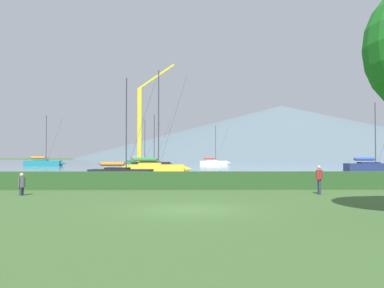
{
  "coord_description": "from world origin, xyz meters",
  "views": [
    {
      "loc": [
        -0.21,
        -17.7,
        2.16
      ],
      "look_at": [
        1.11,
        60.27,
        4.38
      ],
      "focal_mm": 40.75,
      "sensor_mm": 36.0,
      "label": 1
    }
  ],
  "objects_px": {
    "sailboat_slip_0": "(152,164)",
    "sailboat_slip_5": "(372,167)",
    "person_seated_viewer": "(22,183)",
    "dock_crane": "(141,131)",
    "sailboat_slip_8": "(122,173)",
    "person_standing_walker": "(319,177)",
    "sailboat_slip_3": "(143,162)",
    "sailboat_slip_2": "(44,163)",
    "sailboat_slip_4": "(154,168)",
    "sailboat_slip_7": "(214,162)"
  },
  "relations": [
    {
      "from": "sailboat_slip_3",
      "to": "sailboat_slip_7",
      "type": "bearing_deg",
      "value": -4.52
    },
    {
      "from": "sailboat_slip_7",
      "to": "sailboat_slip_8",
      "type": "height_order",
      "value": "sailboat_slip_7"
    },
    {
      "from": "sailboat_slip_7",
      "to": "sailboat_slip_4",
      "type": "bearing_deg",
      "value": -101.37
    },
    {
      "from": "sailboat_slip_8",
      "to": "sailboat_slip_3",
      "type": "bearing_deg",
      "value": 100.59
    },
    {
      "from": "sailboat_slip_2",
      "to": "person_standing_walker",
      "type": "bearing_deg",
      "value": -62.96
    },
    {
      "from": "sailboat_slip_7",
      "to": "dock_crane",
      "type": "height_order",
      "value": "dock_crane"
    },
    {
      "from": "sailboat_slip_2",
      "to": "person_seated_viewer",
      "type": "relative_size",
      "value": 9.0
    },
    {
      "from": "sailboat_slip_7",
      "to": "person_standing_walker",
      "type": "distance_m",
      "value": 83.04
    },
    {
      "from": "sailboat_slip_3",
      "to": "sailboat_slip_5",
      "type": "relative_size",
      "value": 1.13
    },
    {
      "from": "sailboat_slip_0",
      "to": "sailboat_slip_5",
      "type": "bearing_deg",
      "value": -23.91
    },
    {
      "from": "person_standing_walker",
      "to": "sailboat_slip_4",
      "type": "bearing_deg",
      "value": 109.45
    },
    {
      "from": "person_seated_viewer",
      "to": "person_standing_walker",
      "type": "relative_size",
      "value": 0.76
    },
    {
      "from": "sailboat_slip_5",
      "to": "dock_crane",
      "type": "distance_m",
      "value": 41.64
    },
    {
      "from": "sailboat_slip_0",
      "to": "sailboat_slip_8",
      "type": "relative_size",
      "value": 1.04
    },
    {
      "from": "sailboat_slip_7",
      "to": "sailboat_slip_8",
      "type": "xyz_separation_m",
      "value": [
        -13.18,
        -66.14,
        -0.07
      ]
    },
    {
      "from": "person_standing_walker",
      "to": "person_seated_viewer",
      "type": "bearing_deg",
      "value": 179.02
    },
    {
      "from": "sailboat_slip_7",
      "to": "sailboat_slip_8",
      "type": "distance_m",
      "value": 67.44
    },
    {
      "from": "sailboat_slip_8",
      "to": "sailboat_slip_0",
      "type": "bearing_deg",
      "value": 97.15
    },
    {
      "from": "sailboat_slip_3",
      "to": "person_standing_walker",
      "type": "bearing_deg",
      "value": -84.76
    },
    {
      "from": "person_seated_viewer",
      "to": "sailboat_slip_5",
      "type": "bearing_deg",
      "value": 62.21
    },
    {
      "from": "sailboat_slip_0",
      "to": "dock_crane",
      "type": "relative_size",
      "value": 0.5
    },
    {
      "from": "sailboat_slip_4",
      "to": "person_standing_walker",
      "type": "height_order",
      "value": "sailboat_slip_4"
    },
    {
      "from": "sailboat_slip_0",
      "to": "sailboat_slip_5",
      "type": "distance_m",
      "value": 38.83
    },
    {
      "from": "sailboat_slip_0",
      "to": "person_seated_viewer",
      "type": "xyz_separation_m",
      "value": [
        -2.79,
        -57.97,
        0.01
      ]
    },
    {
      "from": "sailboat_slip_2",
      "to": "dock_crane",
      "type": "xyz_separation_m",
      "value": [
        22.76,
        -13.26,
        6.2
      ]
    },
    {
      "from": "sailboat_slip_3",
      "to": "person_seated_viewer",
      "type": "distance_m",
      "value": 82.59
    },
    {
      "from": "sailboat_slip_8",
      "to": "person_standing_walker",
      "type": "relative_size",
      "value": 5.85
    },
    {
      "from": "sailboat_slip_7",
      "to": "person_standing_walker",
      "type": "height_order",
      "value": "sailboat_slip_7"
    },
    {
      "from": "sailboat_slip_0",
      "to": "sailboat_slip_4",
      "type": "bearing_deg",
      "value": -77.69
    },
    {
      "from": "sailboat_slip_3",
      "to": "person_seated_viewer",
      "type": "bearing_deg",
      "value": -96.17
    },
    {
      "from": "sailboat_slip_4",
      "to": "sailboat_slip_8",
      "type": "relative_size",
      "value": 1.32
    },
    {
      "from": "sailboat_slip_5",
      "to": "dock_crane",
      "type": "bearing_deg",
      "value": 148.45
    },
    {
      "from": "sailboat_slip_3",
      "to": "sailboat_slip_8",
      "type": "distance_m",
      "value": 65.51
    },
    {
      "from": "sailboat_slip_8",
      "to": "person_standing_walker",
      "type": "xyz_separation_m",
      "value": [
        13.6,
        -16.9,
        0.39
      ]
    },
    {
      "from": "sailboat_slip_4",
      "to": "dock_crane",
      "type": "relative_size",
      "value": 0.64
    },
    {
      "from": "sailboat_slip_3",
      "to": "person_seated_viewer",
      "type": "height_order",
      "value": "sailboat_slip_3"
    },
    {
      "from": "sailboat_slip_3",
      "to": "sailboat_slip_0",
      "type": "bearing_deg",
      "value": -87.64
    },
    {
      "from": "sailboat_slip_3",
      "to": "sailboat_slip_8",
      "type": "relative_size",
      "value": 1.17
    },
    {
      "from": "sailboat_slip_0",
      "to": "sailboat_slip_7",
      "type": "distance_m",
      "value": 28.73
    },
    {
      "from": "person_seated_viewer",
      "to": "sailboat_slip_3",
      "type": "bearing_deg",
      "value": 106.68
    },
    {
      "from": "sailboat_slip_8",
      "to": "person_standing_walker",
      "type": "distance_m",
      "value": 21.69
    },
    {
      "from": "sailboat_slip_5",
      "to": "person_standing_walker",
      "type": "distance_m",
      "value": 42.2
    },
    {
      "from": "sailboat_slip_7",
      "to": "sailboat_slip_8",
      "type": "bearing_deg",
      "value": -101.24
    },
    {
      "from": "person_seated_viewer",
      "to": "dock_crane",
      "type": "xyz_separation_m",
      "value": [
        0.66,
        58.97,
        6.27
      ]
    },
    {
      "from": "sailboat_slip_0",
      "to": "person_standing_walker",
      "type": "height_order",
      "value": "sailboat_slip_0"
    },
    {
      "from": "sailboat_slip_2",
      "to": "person_standing_walker",
      "type": "height_order",
      "value": "sailboat_slip_2"
    },
    {
      "from": "person_seated_viewer",
      "to": "sailboat_slip_8",
      "type": "bearing_deg",
      "value": 95.71
    },
    {
      "from": "sailboat_slip_5",
      "to": "person_seated_viewer",
      "type": "bearing_deg",
      "value": -134.23
    },
    {
      "from": "dock_crane",
      "to": "sailboat_slip_4",
      "type": "bearing_deg",
      "value": -81.17
    },
    {
      "from": "sailboat_slip_4",
      "to": "sailboat_slip_8",
      "type": "height_order",
      "value": "sailboat_slip_4"
    }
  ]
}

